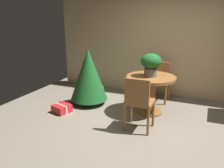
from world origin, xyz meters
name	(u,v)px	position (x,y,z in m)	size (l,w,h in m)	color
ground_plane	(146,133)	(0.00, 0.00, 0.00)	(6.60, 6.60, 0.00)	#756B5B
back_wall_panel	(172,43)	(0.00, 2.20, 1.30)	(6.00, 0.10, 2.60)	tan
round_dining_table	(151,87)	(-0.16, 0.89, 0.55)	(0.98, 0.98, 0.77)	brown
flower_vase	(151,63)	(-0.18, 0.88, 1.04)	(0.40, 0.40, 0.45)	#665B51
wooden_chair_near	(138,100)	(-0.16, 0.05, 0.56)	(0.46, 0.41, 0.96)	brown
wooden_chair_far	(159,79)	(-0.16, 1.71, 0.51)	(0.46, 0.42, 0.89)	brown
holiday_tree	(89,75)	(-1.55, 0.86, 0.68)	(0.83, 0.83, 1.24)	brown
gift_box_red	(62,109)	(-1.83, 0.18, 0.08)	(0.39, 0.39, 0.16)	red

